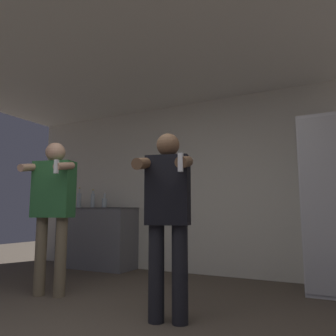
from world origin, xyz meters
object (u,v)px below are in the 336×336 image
bottle_clear_vodka (79,200)px  person_man_side (53,201)px  bottle_tall_gin (105,202)px  bottle_short_whiskey (93,200)px  person_woman_foreground (168,210)px

bottle_clear_vodka → person_man_side: bearing=-55.5°
bottle_tall_gin → person_man_side: bearing=-70.1°
bottle_short_whiskey → bottle_tall_gin: size_ratio=1.26×
bottle_clear_vodka → person_man_side: size_ratio=0.21×
bottle_clear_vodka → bottle_short_whiskey: bearing=0.0°
bottle_clear_vodka → bottle_tall_gin: (0.54, 0.00, -0.04)m
bottle_clear_vodka → person_woman_foreground: 3.25m
bottle_clear_vodka → bottle_tall_gin: bottle_clear_vodka is taller
bottle_tall_gin → person_woman_foreground: 2.82m
bottle_clear_vodka → person_man_side: (1.15, -1.67, -0.09)m
bottle_clear_vodka → bottle_short_whiskey: size_ratio=1.14×
bottle_clear_vodka → bottle_short_whiskey: bottle_clear_vodka is taller
bottle_tall_gin → person_man_side: (0.60, -1.67, -0.05)m
bottle_short_whiskey → person_woman_foreground: 3.01m
bottle_short_whiskey → person_woman_foreground: bearing=-38.3°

